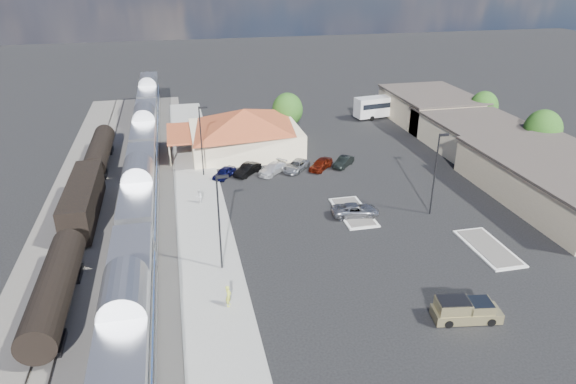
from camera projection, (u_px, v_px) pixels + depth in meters
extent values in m
plane|color=black|center=(323.00, 225.00, 52.86)|extent=(280.00, 280.00, 0.00)
cube|color=#4C4944|center=(117.00, 211.00, 55.73)|extent=(16.00, 100.00, 0.12)
cube|color=gray|center=(201.00, 211.00, 55.75)|extent=(5.50, 92.00, 0.18)
cube|color=silver|center=(129.00, 328.00, 33.49)|extent=(3.00, 20.00, 5.00)
cube|color=black|center=(134.00, 360.00, 34.62)|extent=(2.20, 16.00, 0.60)
cube|color=silver|center=(141.00, 196.00, 52.14)|extent=(3.00, 20.00, 5.00)
cube|color=black|center=(144.00, 220.00, 53.28)|extent=(2.20, 16.00, 0.60)
cube|color=silver|center=(146.00, 134.00, 70.80)|extent=(3.00, 20.00, 5.00)
cube|color=black|center=(148.00, 152.00, 71.93)|extent=(2.20, 16.00, 0.60)
cube|color=silver|center=(149.00, 97.00, 89.45)|extent=(3.00, 20.00, 5.00)
cube|color=black|center=(151.00, 113.00, 90.59)|extent=(2.20, 16.00, 0.60)
cylinder|color=black|center=(55.00, 288.00, 39.19)|extent=(2.80, 14.00, 2.80)
cube|color=black|center=(59.00, 307.00, 39.93)|extent=(2.20, 12.00, 0.60)
cube|color=black|center=(83.00, 200.00, 53.36)|extent=(2.80, 14.00, 3.60)
cube|color=black|center=(86.00, 216.00, 54.14)|extent=(2.20, 12.00, 0.60)
cylinder|color=black|center=(100.00, 150.00, 67.61)|extent=(2.80, 14.00, 2.80)
cube|color=black|center=(102.00, 163.00, 68.36)|extent=(2.20, 12.00, 0.60)
cube|color=beige|center=(245.00, 139.00, 72.53)|extent=(15.00, 12.00, 3.60)
pyramid|color=#973F21|center=(244.00, 118.00, 71.25)|extent=(15.30, 12.24, 2.60)
cube|color=#973F21|center=(179.00, 133.00, 70.09)|extent=(3.20, 9.60, 0.25)
cube|color=#C6B28C|center=(563.00, 183.00, 57.59)|extent=(14.00, 22.00, 4.20)
cube|color=#3F3833|center=(567.00, 164.00, 56.66)|extent=(14.40, 22.40, 0.30)
cube|color=#C6B28C|center=(475.00, 135.00, 73.63)|extent=(12.00, 18.00, 4.00)
cube|color=#3F3833|center=(478.00, 121.00, 72.74)|extent=(12.40, 18.40, 0.30)
cube|color=#C6B28C|center=(430.00, 108.00, 85.96)|extent=(12.00, 16.00, 4.50)
cube|color=#3F3833|center=(432.00, 94.00, 84.97)|extent=(12.40, 16.40, 0.30)
cube|color=silver|center=(353.00, 212.00, 55.40)|extent=(3.30, 7.50, 0.15)
cube|color=#4C4944|center=(353.00, 212.00, 55.37)|extent=(2.70, 6.90, 0.10)
cube|color=silver|center=(488.00, 248.00, 48.52)|extent=(3.30, 7.50, 0.15)
cube|color=#4C4944|center=(489.00, 247.00, 48.49)|extent=(2.70, 6.90, 0.10)
cylinder|color=black|center=(219.00, 224.00, 43.46)|extent=(0.16, 0.16, 9.00)
cube|color=black|center=(222.00, 177.00, 41.77)|extent=(1.00, 0.25, 0.22)
cylinder|color=black|center=(201.00, 142.00, 63.01)|extent=(0.16, 0.16, 9.00)
cube|color=black|center=(203.00, 107.00, 61.31)|extent=(1.00, 0.25, 0.22)
cylinder|color=black|center=(435.00, 175.00, 53.40)|extent=(0.16, 0.16, 9.00)
cube|color=black|center=(444.00, 135.00, 51.70)|extent=(1.00, 0.25, 0.22)
cylinder|color=#382314|center=(538.00, 149.00, 69.73)|extent=(0.30, 0.30, 2.86)
ellipsoid|color=#1D4313|center=(543.00, 130.00, 68.58)|extent=(4.94, 4.94, 5.46)
cylinder|color=#382314|center=(481.00, 122.00, 82.23)|extent=(0.30, 0.30, 2.55)
ellipsoid|color=#1D4313|center=(484.00, 106.00, 81.20)|extent=(4.41, 4.41, 4.87)
cylinder|color=#382314|center=(287.00, 126.00, 79.54)|extent=(0.30, 0.30, 2.73)
ellipsoid|color=#1D4313|center=(287.00, 110.00, 78.44)|extent=(4.71, 4.71, 5.21)
cube|color=tan|center=(466.00, 314.00, 38.82)|extent=(5.29, 2.61, 0.83)
cube|color=tan|center=(467.00, 307.00, 38.55)|extent=(2.17, 2.03, 0.87)
cube|color=tan|center=(468.00, 306.00, 38.51)|extent=(2.67, 2.11, 1.01)
cylinder|color=black|center=(491.00, 322.00, 38.23)|extent=(0.69, 0.36, 0.66)
cylinder|color=black|center=(482.00, 308.00, 39.74)|extent=(0.69, 0.36, 0.66)
cylinder|color=black|center=(449.00, 324.00, 38.04)|extent=(0.69, 0.36, 0.66)
cylinder|color=black|center=(441.00, 310.00, 39.55)|extent=(0.69, 0.36, 0.66)
imported|color=#94959B|center=(356.00, 210.00, 54.44)|extent=(5.33, 2.99, 1.41)
cube|color=white|center=(387.00, 105.00, 88.36)|extent=(11.82, 4.30, 3.28)
cube|color=black|center=(387.00, 103.00, 88.20)|extent=(10.91, 4.20, 0.87)
cylinder|color=black|center=(409.00, 114.00, 89.45)|extent=(0.90, 0.42, 0.87)
cylinder|color=black|center=(402.00, 111.00, 91.36)|extent=(0.90, 0.42, 0.87)
cylinder|color=black|center=(372.00, 118.00, 86.91)|extent=(0.90, 0.42, 0.87)
cylinder|color=black|center=(365.00, 115.00, 88.82)|extent=(0.90, 0.42, 0.87)
imported|color=#C0CA3F|center=(228.00, 296.00, 39.92)|extent=(0.65, 0.78, 1.82)
imported|color=white|center=(199.00, 197.00, 56.90)|extent=(0.71, 0.86, 1.61)
imported|color=#0D0F42|center=(224.00, 173.00, 64.17)|extent=(3.61, 3.91, 1.30)
imported|color=black|center=(247.00, 169.00, 65.01)|extent=(4.03, 4.13, 1.41)
imported|color=white|center=(273.00, 169.00, 65.40)|extent=(4.58, 4.55, 1.33)
imported|color=gray|center=(296.00, 166.00, 66.32)|extent=(4.61, 4.89, 1.28)
imported|color=maroon|center=(321.00, 164.00, 66.66)|extent=(4.17, 4.25, 1.45)
imported|color=black|center=(344.00, 162.00, 67.60)|extent=(3.73, 3.82, 1.30)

